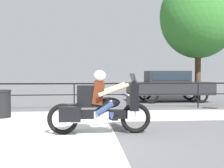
% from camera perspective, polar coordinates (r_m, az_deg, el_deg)
% --- Properties ---
extents(ground_plane, '(120.00, 120.00, 0.00)m').
position_cam_1_polar(ground_plane, '(6.17, -9.84, -11.22)').
color(ground_plane, '#565659').
extents(sidewalk_band, '(44.00, 2.40, 0.01)m').
position_cam_1_polar(sidewalk_band, '(9.50, -8.16, -6.48)').
color(sidewalk_band, '#B7B2A8').
rests_on(sidewalk_band, ground).
extents(crosswalk_band, '(3.22, 6.00, 0.01)m').
position_cam_1_polar(crosswalk_band, '(6.03, -14.39, -11.53)').
color(crosswalk_band, silver).
rests_on(crosswalk_band, ground).
extents(fence_railing, '(36.00, 0.05, 1.05)m').
position_cam_1_polar(fence_railing, '(11.25, -7.70, -0.90)').
color(fence_railing, black).
rests_on(fence_railing, ground).
extents(motorcycle, '(2.44, 0.76, 1.50)m').
position_cam_1_polar(motorcycle, '(6.62, -2.49, -4.30)').
color(motorcycle, black).
rests_on(motorcycle, ground).
extents(parked_car, '(3.96, 1.67, 1.56)m').
position_cam_1_polar(parked_car, '(14.50, 11.66, 0.03)').
color(parked_car, '#232326').
rests_on(parked_car, ground).
extents(trash_bin, '(0.62, 0.62, 0.90)m').
position_cam_1_polar(trash_bin, '(9.72, -21.59, -3.76)').
color(trash_bin, black).
rests_on(trash_bin, ground).
extents(tree_behind_sign, '(3.97, 3.97, 6.60)m').
position_cam_1_polar(tree_behind_sign, '(15.61, 17.15, 13.02)').
color(tree_behind_sign, '#473323').
rests_on(tree_behind_sign, ground).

